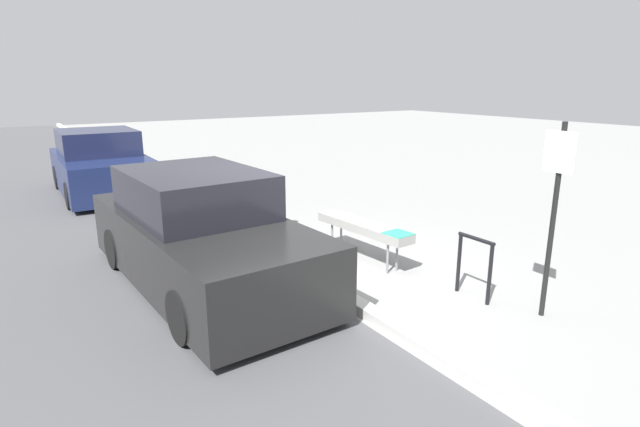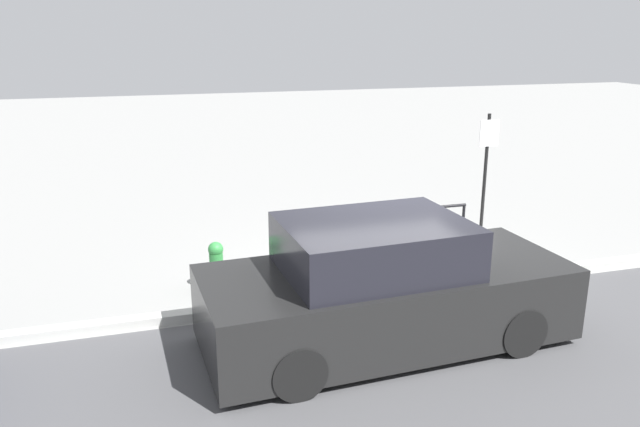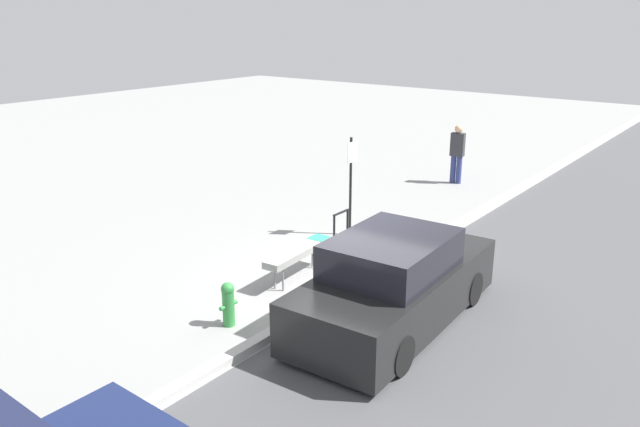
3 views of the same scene
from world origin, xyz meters
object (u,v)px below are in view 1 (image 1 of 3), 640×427
(parked_car_far, at_px, (101,166))
(fire_hydrant, at_px, (278,208))
(bench, at_px, (363,227))
(bike_rack, at_px, (475,261))
(parked_car_near, at_px, (201,235))
(sign_post, at_px, (554,203))

(parked_car_far, bearing_deg, fire_hydrant, 23.87)
(bench, height_order, bike_rack, bike_rack)
(bench, xyz_separation_m, parked_car_near, (-0.47, -2.43, 0.16))
(sign_post, relative_size, fire_hydrant, 3.01)
(sign_post, bearing_deg, fire_hydrant, -169.14)
(bench, relative_size, sign_post, 0.81)
(sign_post, xyz_separation_m, parked_car_far, (-10.01, -3.12, -0.69))
(bench, bearing_deg, fire_hydrant, -176.59)
(sign_post, height_order, parked_car_near, sign_post)
(bike_rack, bearing_deg, fire_hydrant, -171.10)
(sign_post, height_order, fire_hydrant, sign_post)
(bike_rack, height_order, parked_car_near, parked_car_near)
(bench, height_order, sign_post, sign_post)
(parked_car_far, bearing_deg, bench, 19.58)
(bike_rack, distance_m, fire_hydrant, 4.14)
(bench, distance_m, parked_car_near, 2.48)
(bench, height_order, fire_hydrant, fire_hydrant)
(sign_post, distance_m, fire_hydrant, 5.07)
(parked_car_near, relative_size, parked_car_far, 1.09)
(parked_car_near, bearing_deg, bike_rack, 46.71)
(sign_post, bearing_deg, parked_car_near, -135.86)
(bike_rack, relative_size, sign_post, 0.36)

